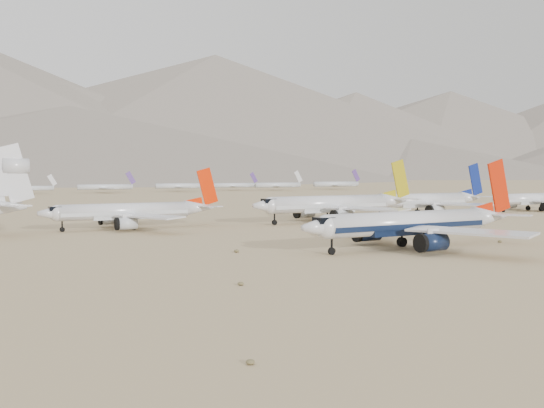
% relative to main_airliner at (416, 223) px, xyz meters
% --- Properties ---
extents(ground, '(7000.00, 7000.00, 0.00)m').
position_rel_main_airliner_xyz_m(ground, '(-2.64, -3.35, -4.82)').
color(ground, '#9A8059').
rests_on(ground, ground).
extents(main_airliner, '(49.66, 48.50, 17.52)m').
position_rel_main_airliner_xyz_m(main_airliner, '(0.00, 0.00, 0.00)').
color(main_airliner, silver).
rests_on(main_airliner, ground).
extents(row2_navy_widebody, '(50.69, 49.57, 18.03)m').
position_rel_main_airliner_xyz_m(row2_navy_widebody, '(64.39, 64.94, 0.22)').
color(row2_navy_widebody, silver).
rests_on(row2_navy_widebody, ground).
extents(row2_gold_tail, '(52.70, 51.54, 18.77)m').
position_rel_main_airliner_xyz_m(row2_gold_tail, '(22.21, 57.81, 0.43)').
color(row2_gold_tail, silver).
rests_on(row2_gold_tail, ground).
extents(row2_orange_tail, '(44.84, 43.87, 16.00)m').
position_rel_main_airliner_xyz_m(row2_orange_tail, '(-36.07, 66.19, -0.33)').
color(row2_orange_tail, silver).
rests_on(row2_orange_tail, ground).
extents(row2_blue_far, '(45.41, 44.40, 16.14)m').
position_rel_main_airliner_xyz_m(row2_blue_far, '(119.17, 63.50, -0.32)').
color(row2_blue_far, silver).
rests_on(row2_blue_far, ground).
extents(distant_storage_row, '(525.53, 61.37, 15.17)m').
position_rel_main_airliner_xyz_m(distant_storage_row, '(-5.02, 342.51, -0.39)').
color(distant_storage_row, silver).
rests_on(distant_storage_row, ground).
extents(foothills, '(4637.50, 1395.00, 155.00)m').
position_rel_main_airliner_xyz_m(foothills, '(524.04, 1096.65, 62.33)').
color(foothills, slate).
rests_on(foothills, ground).
extents(desert_scrub, '(247.37, 121.67, 0.63)m').
position_rel_main_airliner_xyz_m(desert_scrub, '(-13.72, -29.84, -4.53)').
color(desert_scrub, brown).
rests_on(desert_scrub, ground).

